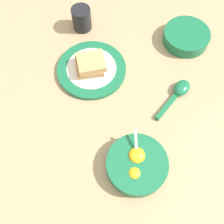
# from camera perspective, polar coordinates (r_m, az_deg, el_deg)

# --- Properties ---
(ground_plane) EXTENTS (3.00, 3.00, 0.00)m
(ground_plane) POSITION_cam_1_polar(r_m,az_deg,el_deg) (0.82, 5.48, 3.86)
(ground_plane) COLOR tan
(egg_bowl) EXTENTS (0.16, 0.16, 0.07)m
(egg_bowl) POSITION_cam_1_polar(r_m,az_deg,el_deg) (0.71, 5.43, -11.29)
(egg_bowl) COLOR #196B42
(egg_bowl) RESTS_ON ground_plane
(toast_plate) EXTENTS (0.22, 0.22, 0.02)m
(toast_plate) POSITION_cam_1_polar(r_m,az_deg,el_deg) (0.86, -4.47, 9.27)
(toast_plate) COLOR #196B42
(toast_plate) RESTS_ON ground_plane
(toast_sandwich) EXTENTS (0.12, 0.11, 0.04)m
(toast_sandwich) POSITION_cam_1_polar(r_m,az_deg,el_deg) (0.84, -4.77, 10.34)
(toast_sandwich) COLOR tan
(toast_sandwich) RESTS_ON toast_plate
(soup_spoon) EXTENTS (0.09, 0.16, 0.03)m
(soup_spoon) POSITION_cam_1_polar(r_m,az_deg,el_deg) (0.83, 14.35, 4.37)
(soup_spoon) COLOR #196B42
(soup_spoon) RESTS_ON ground_plane
(congee_bowl) EXTENTS (0.16, 0.16, 0.04)m
(congee_bowl) POSITION_cam_1_polar(r_m,az_deg,el_deg) (0.96, 15.85, 15.57)
(congee_bowl) COLOR #196B42
(congee_bowl) RESTS_ON ground_plane
(drinking_cup) EXTENTS (0.07, 0.07, 0.08)m
(drinking_cup) POSITION_cam_1_polar(r_m,az_deg,el_deg) (0.96, -6.64, 19.63)
(drinking_cup) COLOR black
(drinking_cup) RESTS_ON ground_plane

